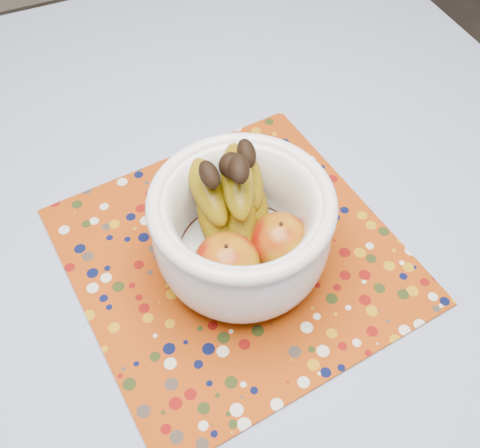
# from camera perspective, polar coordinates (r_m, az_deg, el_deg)

# --- Properties ---
(table) EXTENTS (1.20, 1.20, 0.75)m
(table) POSITION_cam_1_polar(r_m,az_deg,el_deg) (0.91, -3.78, -2.92)
(table) COLOR brown
(table) RESTS_ON ground
(tablecloth) EXTENTS (1.32, 1.32, 0.01)m
(tablecloth) POSITION_cam_1_polar(r_m,az_deg,el_deg) (0.84, -4.07, 0.18)
(tablecloth) COLOR #6478A8
(tablecloth) RESTS_ON table
(placemat) EXTENTS (0.48, 0.48, 0.00)m
(placemat) POSITION_cam_1_polar(r_m,az_deg,el_deg) (0.80, -0.53, -3.17)
(placemat) COLOR #953408
(placemat) RESTS_ON tablecloth
(fruit_bowl) EXTENTS (0.23, 0.24, 0.19)m
(fruit_bowl) POSITION_cam_1_polar(r_m,az_deg,el_deg) (0.73, 0.06, 0.20)
(fruit_bowl) COLOR white
(fruit_bowl) RESTS_ON placemat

